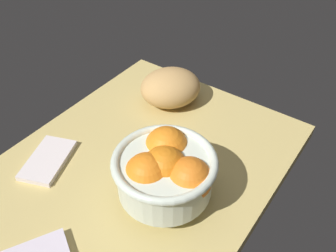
% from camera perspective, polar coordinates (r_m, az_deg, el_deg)
% --- Properties ---
extents(ground_plane, '(0.73, 0.53, 0.03)m').
position_cam_1_polar(ground_plane, '(0.79, -5.69, -7.85)').
color(ground_plane, tan).
extents(fruit_bowl, '(0.19, 0.19, 0.13)m').
position_cam_1_polar(fruit_bowl, '(0.68, -0.41, -6.91)').
color(fruit_bowl, silver).
rests_on(fruit_bowl, ground).
extents(bread_loaf, '(0.20, 0.19, 0.09)m').
position_cam_1_polar(bread_loaf, '(0.93, 0.39, 5.96)').
color(bread_loaf, tan).
rests_on(bread_loaf, ground).
extents(napkin_folded, '(0.15, 0.12, 0.01)m').
position_cam_1_polar(napkin_folded, '(0.83, -18.03, -4.99)').
color(napkin_folded, silver).
rests_on(napkin_folded, ground).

